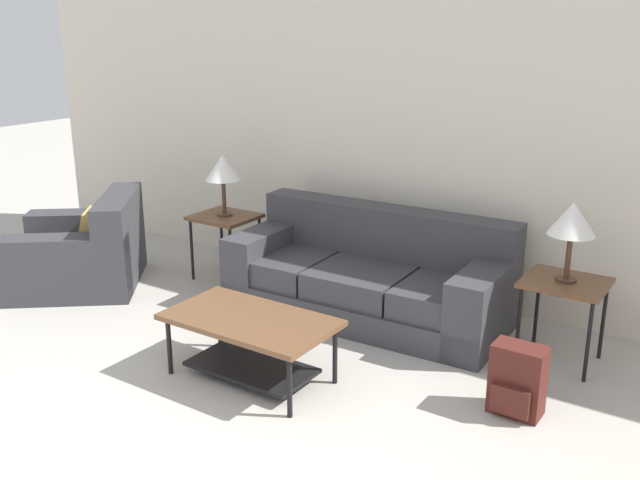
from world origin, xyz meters
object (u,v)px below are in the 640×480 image
object	(u,v)px
backpack	(517,381)
side_table_left	(225,222)
table_lamp_left	(223,169)
couch	(369,279)
side_table_right	(565,290)
coffee_table	(250,333)
armchair	(83,254)
table_lamp_right	(572,220)

from	to	relation	value
backpack	side_table_left	bearing A→B (deg)	164.40
table_lamp_left	backpack	distance (m)	3.18
couch	side_table_right	size ratio (longest dim) A/B	3.76
couch	side_table_right	xyz separation A→B (m)	(1.49, 0.01, 0.23)
coffee_table	backpack	distance (m)	1.67
couch	armchair	xyz separation A→B (m)	(-2.43, -0.81, -0.01)
side_table_left	table_lamp_right	distance (m)	3.02
couch	side_table_right	bearing A→B (deg)	0.37
side_table_right	backpack	world-z (taller)	side_table_right
armchair	table_lamp_right	distance (m)	4.08
side_table_right	table_lamp_left	bearing A→B (deg)	180.00
side_table_right	table_lamp_right	distance (m)	0.48
table_lamp_left	backpack	bearing A→B (deg)	-15.60
table_lamp_left	couch	bearing A→B (deg)	-0.37
side_table_left	side_table_right	world-z (taller)	same
side_table_right	table_lamp_right	size ratio (longest dim) A/B	1.09
side_table_left	backpack	xyz separation A→B (m)	(2.97, -0.83, -0.31)
couch	table_lamp_left	distance (m)	1.65
table_lamp_right	armchair	bearing A→B (deg)	-168.19
couch	backpack	distance (m)	1.69
side_table_right	couch	bearing A→B (deg)	-179.63
coffee_table	backpack	world-z (taller)	backpack
armchair	backpack	world-z (taller)	armchair
coffee_table	side_table_right	bearing A→B (deg)	40.42
couch	coffee_table	size ratio (longest dim) A/B	2.02
couch	side_table_left	size ratio (longest dim) A/B	3.76
side_table_left	backpack	world-z (taller)	side_table_left
coffee_table	side_table_left	bearing A→B (deg)	135.46
armchair	table_lamp_right	world-z (taller)	table_lamp_right
table_lamp_left	table_lamp_right	distance (m)	2.98
table_lamp_left	side_table_right	bearing A→B (deg)	-0.00
side_table_right	side_table_left	bearing A→B (deg)	180.00
coffee_table	side_table_left	world-z (taller)	side_table_left
side_table_right	table_lamp_right	xyz separation A→B (m)	(0.00, 0.00, 0.48)
table_lamp_left	armchair	bearing A→B (deg)	-138.97
armchair	side_table_left	world-z (taller)	armchair
table_lamp_left	table_lamp_right	xyz separation A→B (m)	(2.98, 0.00, 0.00)
table_lamp_left	table_lamp_right	bearing A→B (deg)	0.00
coffee_table	side_table_left	size ratio (longest dim) A/B	1.86
armchair	side_table_right	bearing A→B (deg)	11.81
coffee_table	table_lamp_left	size ratio (longest dim) A/B	2.03
side_table_left	side_table_right	distance (m)	2.98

